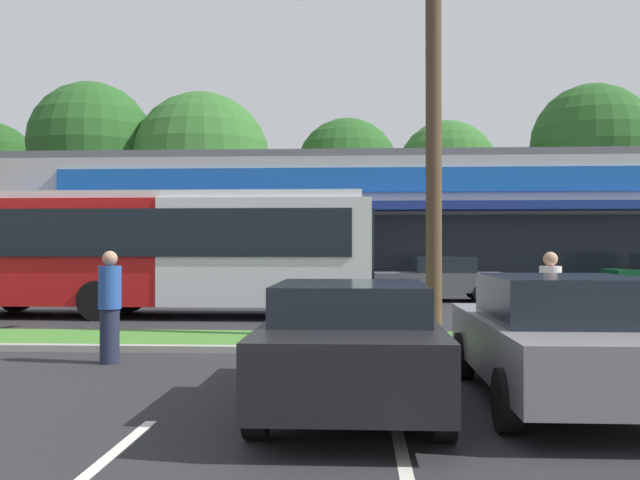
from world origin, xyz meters
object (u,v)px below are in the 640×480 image
(car_2, at_px, (440,279))
(car_5, at_px, (351,341))
(utility_pole, at_px, (426,71))
(car_1, at_px, (558,337))
(pedestrian_near_bench, at_px, (110,307))
(pedestrian_by_pole, at_px, (551,305))
(city_bus, at_px, (147,249))
(car_4, at_px, (185,277))

(car_2, relative_size, car_5, 0.94)
(utility_pole, bearing_deg, car_1, -77.64)
(car_2, height_order, car_5, car_2)
(utility_pole, height_order, pedestrian_near_bench, utility_pole)
(pedestrian_by_pole, bearing_deg, city_bus, -59.37)
(pedestrian_near_bench, bearing_deg, car_1, 155.52)
(pedestrian_near_bench, height_order, pedestrian_by_pole, pedestrian_near_bench)
(car_5, height_order, pedestrian_by_pole, pedestrian_by_pole)
(utility_pole, relative_size, car_2, 2.20)
(car_4, bearing_deg, city_bus, -85.23)
(city_bus, xyz_separation_m, pedestrian_by_pole, (8.69, -6.78, -0.88))
(car_5, bearing_deg, car_2, -9.84)
(car_4, height_order, pedestrian_near_bench, pedestrian_near_bench)
(utility_pole, distance_m, car_4, 14.32)
(pedestrian_near_bench, bearing_deg, car_2, -118.86)
(city_bus, relative_size, car_5, 2.58)
(car_1, height_order, car_4, car_4)
(pedestrian_by_pole, bearing_deg, car_2, -109.72)
(utility_pole, distance_m, car_5, 7.02)
(car_5, bearing_deg, car_1, -81.18)
(car_5, bearing_deg, utility_pole, -14.16)
(utility_pole, bearing_deg, pedestrian_by_pole, -41.65)
(car_1, height_order, pedestrian_by_pole, pedestrian_by_pole)
(car_4, bearing_deg, utility_pole, -57.34)
(pedestrian_by_pole, bearing_deg, car_4, -76.35)
(car_4, bearing_deg, car_5, -70.30)
(pedestrian_by_pole, bearing_deg, car_1, 55.22)
(car_5, bearing_deg, city_bus, 27.71)
(car_5, height_order, pedestrian_near_bench, pedestrian_near_bench)
(city_bus, distance_m, car_2, 10.23)
(car_1, relative_size, car_5, 1.03)
(car_2, relative_size, pedestrian_by_pole, 2.48)
(pedestrian_near_bench, bearing_deg, utility_pole, -157.41)
(utility_pole, bearing_deg, city_bus, 143.13)
(utility_pole, relative_size, city_bus, 0.81)
(car_2, height_order, car_4, car_4)
(car_1, bearing_deg, pedestrian_near_bench, 67.97)
(car_4, xyz_separation_m, pedestrian_by_pole, (9.23, -13.14, 0.10))
(car_1, bearing_deg, pedestrian_by_pole, -13.36)
(car_2, bearing_deg, car_5, 80.16)
(utility_pole, xyz_separation_m, car_5, (-1.34, -5.32, -4.37))
(city_bus, xyz_separation_m, car_1, (7.91, -10.07, -1.00))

